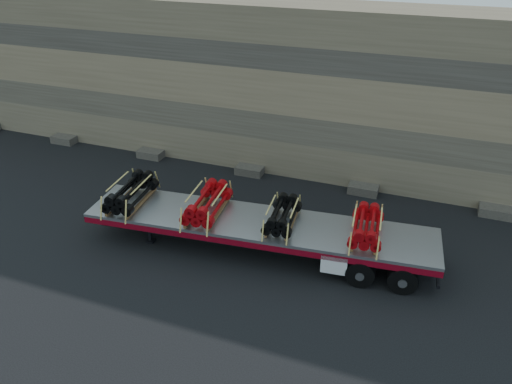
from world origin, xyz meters
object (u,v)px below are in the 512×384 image
(bundle_midrear, at_px, (282,216))
(bundle_rear, at_px, (367,227))
(bundle_midfront, at_px, (207,204))
(trailer, at_px, (258,236))
(bundle_front, at_px, (131,193))

(bundle_midrear, distance_m, bundle_rear, 2.67)
(bundle_midfront, relative_size, bundle_rear, 1.12)
(trailer, distance_m, bundle_midrear, 1.22)
(trailer, bearing_deg, bundle_front, 180.00)
(bundle_front, height_order, bundle_midfront, bundle_midfront)
(trailer, relative_size, bundle_rear, 5.91)
(bundle_front, height_order, bundle_rear, bundle_front)
(trailer, xyz_separation_m, bundle_midrear, (0.81, 0.08, 0.91))
(bundle_front, xyz_separation_m, bundle_midfront, (2.80, 0.27, 0.00))
(bundle_front, relative_size, bundle_midfront, 0.99)
(trailer, bearing_deg, bundle_midfront, 180.00)
(bundle_midfront, bearing_deg, bundle_front, 180.00)
(bundle_midrear, bearing_deg, trailer, -180.00)
(trailer, xyz_separation_m, bundle_front, (-4.54, -0.44, 0.97))
(bundle_front, bearing_deg, bundle_midrear, 0.00)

